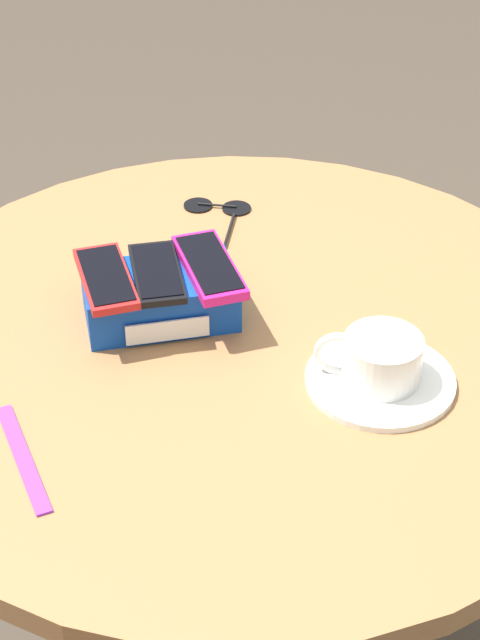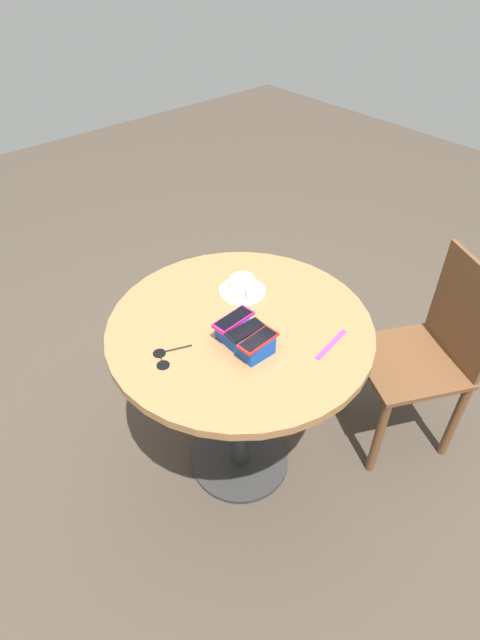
{
  "view_description": "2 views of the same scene",
  "coord_description": "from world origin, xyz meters",
  "px_view_note": "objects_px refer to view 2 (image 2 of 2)",
  "views": [
    {
      "loc": [
        -0.23,
        -0.97,
        1.54
      ],
      "look_at": [
        0.0,
        0.0,
        0.8
      ],
      "focal_mm": 60.0,
      "sensor_mm": 36.0,
      "label": 1
    },
    {
      "loc": [
        -0.94,
        0.82,
        1.86
      ],
      "look_at": [
        0.0,
        0.0,
        0.8
      ],
      "focal_mm": 28.0,
      "sensor_mm": 36.0,
      "label": 2
    }
  ],
  "objects_px": {
    "phone_black": "(246,330)",
    "chair_near_window": "(424,356)",
    "phone_box": "(245,338)",
    "saucer": "(242,291)",
    "phone_magenta": "(233,319)",
    "phone_red": "(258,340)",
    "sunglasses": "(163,358)",
    "round_table": "(240,355)",
    "lanyard_strap": "(331,344)",
    "coffee_cup": "(242,284)"
  },
  "relations": [
    {
      "from": "chair_near_window",
      "to": "phone_black",
      "type": "bearing_deg",
      "value": 70.14
    },
    {
      "from": "phone_magenta",
      "to": "coffee_cup",
      "type": "xyz_separation_m",
      "value": [
        0.15,
        -0.17,
        -0.03
      ]
    },
    {
      "from": "phone_red",
      "to": "saucer",
      "type": "distance_m",
      "value": 0.33
    },
    {
      "from": "round_table",
      "to": "coffee_cup",
      "type": "distance_m",
      "value": 0.25
    },
    {
      "from": "phone_magenta",
      "to": "saucer",
      "type": "height_order",
      "value": "phone_magenta"
    },
    {
      "from": "coffee_cup",
      "to": "sunglasses",
      "type": "height_order",
      "value": "coffee_cup"
    },
    {
      "from": "phone_black",
      "to": "lanyard_strap",
      "type": "height_order",
      "value": "phone_black"
    },
    {
      "from": "saucer",
      "to": "lanyard_strap",
      "type": "relative_size",
      "value": 0.99
    },
    {
      "from": "saucer",
      "to": "round_table",
      "type": "bearing_deg",
      "value": 136.23
    },
    {
      "from": "phone_magenta",
      "to": "chair_near_window",
      "type": "height_order",
      "value": "chair_near_window"
    },
    {
      "from": "round_table",
      "to": "saucer",
      "type": "height_order",
      "value": "saucer"
    },
    {
      "from": "phone_black",
      "to": "chair_near_window",
      "type": "relative_size",
      "value": 0.15
    },
    {
      "from": "round_table",
      "to": "phone_red",
      "type": "relative_size",
      "value": 6.6
    },
    {
      "from": "phone_black",
      "to": "round_table",
      "type": "bearing_deg",
      "value": -31.58
    },
    {
      "from": "saucer",
      "to": "chair_near_window",
      "type": "relative_size",
      "value": 0.19
    },
    {
      "from": "round_table",
      "to": "chair_near_window",
      "type": "xyz_separation_m",
      "value": [
        -0.35,
        -0.68,
        -0.18
      ]
    },
    {
      "from": "round_table",
      "to": "lanyard_strap",
      "type": "relative_size",
      "value": 5.27
    },
    {
      "from": "phone_black",
      "to": "coffee_cup",
      "type": "height_order",
      "value": "phone_black"
    },
    {
      "from": "lanyard_strap",
      "to": "sunglasses",
      "type": "relative_size",
      "value": 1.22
    },
    {
      "from": "phone_black",
      "to": "chair_near_window",
      "type": "distance_m",
      "value": 0.87
    },
    {
      "from": "phone_box",
      "to": "chair_near_window",
      "type": "bearing_deg",
      "value": -110.01
    },
    {
      "from": "round_table",
      "to": "phone_red",
      "type": "height_order",
      "value": "phone_red"
    },
    {
      "from": "round_table",
      "to": "saucer",
      "type": "bearing_deg",
      "value": -43.77
    },
    {
      "from": "phone_box",
      "to": "lanyard_strap",
      "type": "bearing_deg",
      "value": -130.84
    },
    {
      "from": "phone_black",
      "to": "saucer",
      "type": "relative_size",
      "value": 0.76
    },
    {
      "from": "phone_box",
      "to": "saucer",
      "type": "height_order",
      "value": "phone_box"
    },
    {
      "from": "coffee_cup",
      "to": "saucer",
      "type": "bearing_deg",
      "value": -23.75
    },
    {
      "from": "round_table",
      "to": "saucer",
      "type": "relative_size",
      "value": 5.34
    },
    {
      "from": "phone_red",
      "to": "sunglasses",
      "type": "distance_m",
      "value": 0.3
    },
    {
      "from": "round_table",
      "to": "phone_magenta",
      "type": "distance_m",
      "value": 0.22
    },
    {
      "from": "round_table",
      "to": "coffee_cup",
      "type": "relative_size",
      "value": 7.79
    },
    {
      "from": "chair_near_window",
      "to": "lanyard_strap",
      "type": "bearing_deg",
      "value": 80.55
    },
    {
      "from": "phone_box",
      "to": "phone_magenta",
      "type": "bearing_deg",
      "value": -3.94
    },
    {
      "from": "phone_magenta",
      "to": "chair_near_window",
      "type": "xyz_separation_m",
      "value": [
        -0.33,
        -0.73,
        -0.39
      ]
    },
    {
      "from": "coffee_cup",
      "to": "lanyard_strap",
      "type": "height_order",
      "value": "coffee_cup"
    },
    {
      "from": "phone_red",
      "to": "sunglasses",
      "type": "relative_size",
      "value": 0.97
    },
    {
      "from": "coffee_cup",
      "to": "phone_box",
      "type": "bearing_deg",
      "value": 140.1
    },
    {
      "from": "phone_black",
      "to": "phone_box",
      "type": "bearing_deg",
      "value": 9.1
    },
    {
      "from": "phone_black",
      "to": "saucer",
      "type": "xyz_separation_m",
      "value": [
        0.22,
        -0.18,
        -0.06
      ]
    },
    {
      "from": "round_table",
      "to": "sunglasses",
      "type": "distance_m",
      "value": 0.32
    },
    {
      "from": "saucer",
      "to": "sunglasses",
      "type": "distance_m",
      "value": 0.42
    },
    {
      "from": "phone_black",
      "to": "phone_magenta",
      "type": "relative_size",
      "value": 0.88
    },
    {
      "from": "phone_box",
      "to": "saucer",
      "type": "xyz_separation_m",
      "value": [
        0.21,
        -0.18,
        -0.03
      ]
    },
    {
      "from": "phone_magenta",
      "to": "phone_box",
      "type": "bearing_deg",
      "value": 176.06
    },
    {
      "from": "phone_black",
      "to": "phone_magenta",
      "type": "height_order",
      "value": "phone_magenta"
    },
    {
      "from": "saucer",
      "to": "sunglasses",
      "type": "bearing_deg",
      "value": 102.86
    },
    {
      "from": "lanyard_strap",
      "to": "chair_near_window",
      "type": "relative_size",
      "value": 0.19
    },
    {
      "from": "saucer",
      "to": "coffee_cup",
      "type": "distance_m",
      "value": 0.03
    },
    {
      "from": "phone_red",
      "to": "saucer",
      "type": "relative_size",
      "value": 0.81
    },
    {
      "from": "phone_black",
      "to": "sunglasses",
      "type": "bearing_deg",
      "value": 61.55
    }
  ]
}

